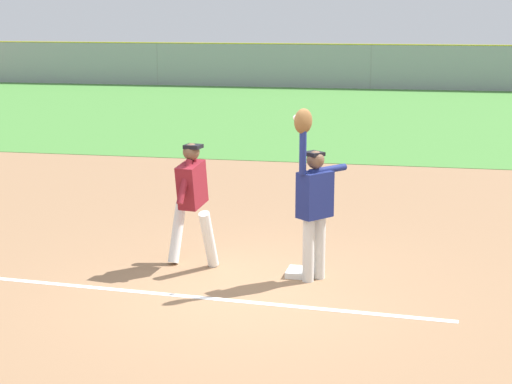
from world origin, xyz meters
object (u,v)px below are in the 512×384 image
object	(u,v)px
runner	(192,196)
baseball	(296,118)
parked_car_blue	(330,69)
first_base	(301,273)
parked_car_silver	(434,69)
fielder	(314,197)
parked_car_white	(209,66)

from	to	relation	value
runner	baseball	world-z (taller)	baseball
baseball	parked_car_blue	world-z (taller)	baseball
first_base	parked_car_silver	distance (m)	31.07
runner	parked_car_silver	distance (m)	31.07
parked_car_blue	baseball	bearing A→B (deg)	-88.37
first_base	runner	size ratio (longest dim) A/B	0.22
fielder	baseball	bearing A→B (deg)	19.94
parked_car_silver	parked_car_white	bearing A→B (deg)	173.64
parked_car_blue	parked_car_silver	xyz separation A→B (m)	(5.15, 0.39, 0.00)
parked_car_white	parked_car_silver	world-z (taller)	same
parked_car_white	parked_car_silver	xyz separation A→B (m)	(11.58, -0.14, 0.00)
first_base	runner	bearing A→B (deg)	174.57
first_base	parked_car_blue	size ratio (longest dim) A/B	0.08
fielder	first_base	bearing A→B (deg)	-1.89
parked_car_white	parked_car_blue	distance (m)	6.45
first_base	parked_car_silver	world-z (taller)	parked_car_silver
first_base	parked_car_silver	xyz separation A→B (m)	(2.32, 30.98, 0.63)
fielder	parked_car_silver	xyz separation A→B (m)	(2.15, 31.13, -0.45)
baseball	first_base	bearing A→B (deg)	31.95
parked_car_blue	parked_car_silver	world-z (taller)	same
fielder	runner	xyz separation A→B (m)	(-1.71, 0.30, -0.12)
baseball	parked_car_silver	xyz separation A→B (m)	(2.41, 31.03, -1.45)
runner	parked_car_silver	bearing A→B (deg)	92.93
baseball	parked_car_white	size ratio (longest dim) A/B	0.02
parked_car_blue	parked_car_white	bearing A→B (deg)	171.82
parked_car_white	parked_car_silver	distance (m)	11.58
first_base	parked_car_white	distance (m)	32.47
runner	parked_car_silver	size ratio (longest dim) A/B	0.38
first_base	runner	distance (m)	1.82
fielder	parked_car_silver	size ratio (longest dim) A/B	0.50
fielder	parked_car_blue	size ratio (longest dim) A/B	0.51
fielder	runner	size ratio (longest dim) A/B	1.33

